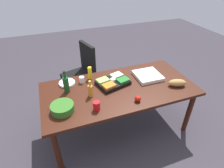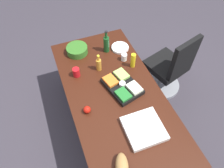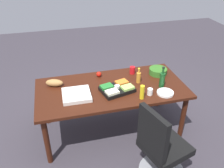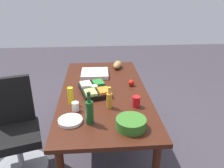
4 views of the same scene
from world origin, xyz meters
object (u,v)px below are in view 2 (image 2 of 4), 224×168
object	(u,v)px
salad_bowl	(77,50)
dressing_bottle	(99,64)
paper_cup	(124,57)
pizza_box	(144,128)
red_solo_cup	(76,72)
mustard_bottle	(133,60)
conference_table	(115,98)
wine_bottle	(106,44)
paper_plate_stack	(120,48)
bread_loaf	(122,167)
apple_red	(87,110)
office_chair	(168,70)
veggie_tray	(122,86)

from	to	relation	value
salad_bowl	dressing_bottle	xyz separation A→B (m)	(0.37, 0.16, 0.04)
paper_cup	pizza_box	distance (m)	0.95
red_solo_cup	mustard_bottle	bearing A→B (deg)	81.81
conference_table	wine_bottle	world-z (taller)	wine_bottle
pizza_box	red_solo_cup	xyz separation A→B (m)	(-0.90, -0.41, 0.03)
paper_plate_stack	bread_loaf	bearing A→B (deg)	-21.95
conference_table	apple_red	bearing A→B (deg)	-72.88
pizza_box	bread_loaf	world-z (taller)	bread_loaf
conference_table	mustard_bottle	size ratio (longest dim) A/B	10.89
paper_cup	pizza_box	xyz separation A→B (m)	(0.93, -0.19, -0.02)
wine_bottle	bread_loaf	size ratio (longest dim) A/B	1.27
paper_cup	apple_red	world-z (taller)	paper_cup
office_chair	paper_cup	xyz separation A→B (m)	(-0.10, -0.65, 0.40)
veggie_tray	red_solo_cup	bearing A→B (deg)	-130.27
office_chair	dressing_bottle	world-z (taller)	office_chair
veggie_tray	pizza_box	size ratio (longest dim) A/B	1.34
office_chair	apple_red	bearing A→B (deg)	-70.88
office_chair	paper_plate_stack	world-z (taller)	office_chair
conference_table	apple_red	world-z (taller)	apple_red
pizza_box	apple_red	world-z (taller)	apple_red
bread_loaf	paper_plate_stack	xyz separation A→B (m)	(-1.40, 0.56, -0.04)
apple_red	red_solo_cup	size ratio (longest dim) A/B	0.69
veggie_tray	wine_bottle	size ratio (longest dim) A/B	1.58
conference_table	mustard_bottle	distance (m)	0.50
veggie_tray	bread_loaf	size ratio (longest dim) A/B	2.00
veggie_tray	pizza_box	distance (m)	0.54
apple_red	red_solo_cup	xyz separation A→B (m)	(-0.51, 0.03, 0.02)
office_chair	pizza_box	xyz separation A→B (m)	(0.84, -0.85, 0.38)
office_chair	veggie_tray	size ratio (longest dim) A/B	2.13
wine_bottle	bread_loaf	bearing A→B (deg)	-15.22
wine_bottle	conference_table	bearing A→B (deg)	-12.97
mustard_bottle	red_solo_cup	xyz separation A→B (m)	(-0.10, -0.66, -0.04)
paper_plate_stack	pizza_box	bearing A→B (deg)	-11.27
apple_red	conference_table	bearing A→B (deg)	107.12
paper_plate_stack	dressing_bottle	bearing A→B (deg)	-56.74
paper_plate_stack	red_solo_cup	xyz separation A→B (m)	(0.24, -0.64, 0.04)
mustard_bottle	red_solo_cup	world-z (taller)	mustard_bottle
conference_table	mustard_bottle	world-z (taller)	mustard_bottle
salad_bowl	paper_plate_stack	size ratio (longest dim) A/B	1.20
apple_red	red_solo_cup	bearing A→B (deg)	176.60
salad_bowl	veggie_tray	xyz separation A→B (m)	(0.72, 0.31, -0.01)
paper_cup	paper_plate_stack	xyz separation A→B (m)	(-0.20, 0.03, -0.03)
veggie_tray	dressing_bottle	distance (m)	0.39
paper_plate_stack	mustard_bottle	bearing A→B (deg)	3.81
office_chair	red_solo_cup	xyz separation A→B (m)	(-0.06, -1.26, 0.41)
apple_red	paper_plate_stack	xyz separation A→B (m)	(-0.75, 0.67, -0.02)
bread_loaf	apple_red	distance (m)	0.66
office_chair	bread_loaf	bearing A→B (deg)	-47.23
bread_loaf	apple_red	bearing A→B (deg)	-170.57
office_chair	salad_bowl	distance (m)	1.29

